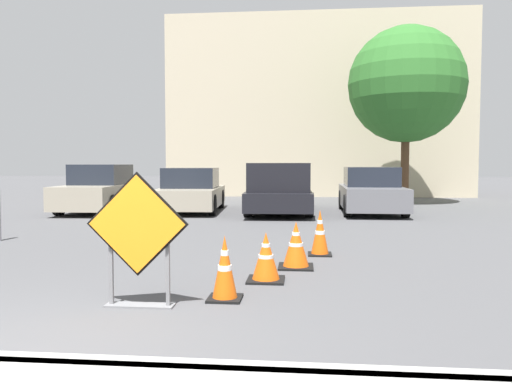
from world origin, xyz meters
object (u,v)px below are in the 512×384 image
at_px(pickup_truck, 279,191).
at_px(parked_car_third, 371,192).
at_px(parked_car_nearest, 101,190).
at_px(traffic_cone_fourth, 320,233).
at_px(parked_car_second, 191,192).
at_px(traffic_cone_nearest, 225,269).
at_px(road_closed_sign, 138,235).
at_px(traffic_cone_second, 266,257).
at_px(traffic_cone_third, 296,245).

bearing_deg(pickup_truck, parked_car_third, -175.79).
distance_m(parked_car_nearest, pickup_truck, 5.90).
bearing_deg(traffic_cone_fourth, parked_car_second, 117.78).
distance_m(traffic_cone_nearest, parked_car_second, 10.97).
relative_size(road_closed_sign, traffic_cone_nearest, 1.99).
height_order(traffic_cone_nearest, traffic_cone_fourth, traffic_cone_fourth).
bearing_deg(parked_car_nearest, traffic_cone_fourth, 132.08).
height_order(traffic_cone_nearest, traffic_cone_second, traffic_cone_nearest).
bearing_deg(parked_car_second, road_closed_sign, 96.07).
relative_size(traffic_cone_fourth, parked_car_nearest, 0.18).
xyz_separation_m(traffic_cone_nearest, traffic_cone_third, (0.79, 1.87, -0.02)).
bearing_deg(parked_car_third, traffic_cone_third, 76.40).
bearing_deg(traffic_cone_fourth, traffic_cone_nearest, -111.87).
distance_m(road_closed_sign, parked_car_nearest, 11.69).
distance_m(road_closed_sign, parked_car_second, 11.17).
xyz_separation_m(traffic_cone_nearest, traffic_cone_fourth, (1.19, 2.97, 0.02)).
bearing_deg(parked_car_second, traffic_cone_fourth, 113.88).
relative_size(traffic_cone_fourth, parked_car_third, 0.18).
distance_m(traffic_cone_second, pickup_truck, 9.36).
height_order(traffic_cone_second, parked_car_second, parked_car_second).
xyz_separation_m(traffic_cone_fourth, parked_car_second, (-4.02, 7.63, 0.27)).
relative_size(road_closed_sign, parked_car_nearest, 0.35).
xyz_separation_m(pickup_truck, parked_car_third, (2.93, 0.31, -0.04)).
distance_m(road_closed_sign, traffic_cone_fourth, 3.98).
bearing_deg(traffic_cone_fourth, traffic_cone_second, -111.54).
bearing_deg(traffic_cone_third, traffic_cone_fourth, 70.07).
bearing_deg(traffic_cone_nearest, parked_car_nearest, 119.44).
relative_size(road_closed_sign, traffic_cone_second, 2.26).
relative_size(parked_car_nearest, parked_car_second, 1.00).
distance_m(traffic_cone_nearest, traffic_cone_fourth, 3.20).
height_order(road_closed_sign, traffic_cone_second, road_closed_sign).
xyz_separation_m(road_closed_sign, parked_car_nearest, (-4.88, 10.63, -0.10)).
relative_size(traffic_cone_third, parked_car_third, 0.16).
height_order(traffic_cone_fourth, parked_car_second, parked_car_second).
xyz_separation_m(traffic_cone_fourth, pickup_truck, (-1.06, 7.36, 0.34)).
bearing_deg(parked_car_second, parked_car_third, 176.48).
xyz_separation_m(parked_car_second, pickup_truck, (2.96, -0.27, 0.06)).
bearing_deg(parked_car_second, parked_car_nearest, 3.22).
relative_size(traffic_cone_fourth, pickup_truck, 0.14).
bearing_deg(parked_car_third, traffic_cone_fourth, 77.19).
bearing_deg(pickup_truck, parked_car_nearest, -0.80).
bearing_deg(pickup_truck, road_closed_sign, 82.77).
distance_m(traffic_cone_nearest, traffic_cone_second, 1.06).
height_order(parked_car_nearest, parked_car_third, parked_car_nearest).
relative_size(traffic_cone_third, pickup_truck, 0.13).
bearing_deg(parked_car_nearest, traffic_cone_nearest, 117.73).
distance_m(traffic_cone_nearest, pickup_truck, 10.33).
distance_m(traffic_cone_second, parked_car_second, 10.15).
relative_size(traffic_cone_nearest, traffic_cone_fourth, 0.95).
bearing_deg(traffic_cone_fourth, pickup_truck, 98.20).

